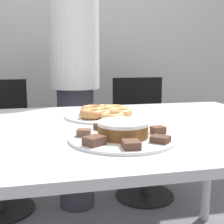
{
  "coord_description": "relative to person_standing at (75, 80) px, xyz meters",
  "views": [
    {
      "loc": [
        -0.21,
        -1.22,
        1.04
      ],
      "look_at": [
        0.07,
        -0.01,
        0.83
      ],
      "focal_mm": 50.0,
      "sensor_mm": 36.0,
      "label": 1
    }
  ],
  "objects": [
    {
      "name": "wall_back",
      "position": [
        -0.02,
        0.78,
        0.41
      ],
      "size": [
        8.0,
        0.05,
        2.6
      ],
      "color": "beige",
      "rests_on": "ground_plane"
    },
    {
      "name": "table",
      "position": [
        -0.02,
        -0.87,
        -0.2
      ],
      "size": [
        1.73,
        1.1,
        0.77
      ],
      "color": "silver",
      "rests_on": "ground_plane"
    },
    {
      "name": "person_standing",
      "position": [
        0.0,
        0.0,
        0.0
      ],
      "size": [
        0.33,
        0.33,
        1.68
      ],
      "color": "#383842",
      "rests_on": "ground_plane"
    },
    {
      "name": "office_chair_right",
      "position": [
        0.52,
        0.09,
        -0.47
      ],
      "size": [
        0.45,
        0.45,
        0.89
      ],
      "rotation": [
        0.0,
        0.0,
        0.01
      ],
      "color": "black",
      "rests_on": "ground_plane"
    },
    {
      "name": "plate_cake",
      "position": [
        0.04,
        -1.1,
        -0.12
      ],
      "size": [
        0.37,
        0.37,
        0.01
      ],
      "color": "white",
      "rests_on": "table"
    },
    {
      "name": "plate_donuts",
      "position": [
        0.06,
        -0.67,
        -0.12
      ],
      "size": [
        0.37,
        0.37,
        0.01
      ],
      "color": "white",
      "rests_on": "table"
    },
    {
      "name": "frosted_cake",
      "position": [
        0.04,
        -1.1,
        -0.09
      ],
      "size": [
        0.17,
        0.17,
        0.05
      ],
      "color": "brown",
      "rests_on": "plate_cake"
    },
    {
      "name": "lamington_0",
      "position": [
        -0.09,
        -1.05,
        -0.11
      ],
      "size": [
        0.05,
        0.05,
        0.02
      ],
      "rotation": [
        0.0,
        0.0,
        2.84
      ],
      "color": "brown",
      "rests_on": "plate_cake"
    },
    {
      "name": "lamington_1",
      "position": [
        -0.07,
        -1.17,
        -0.1
      ],
      "size": [
        0.08,
        0.08,
        0.03
      ],
      "rotation": [
        0.0,
        0.0,
        3.73
      ],
      "color": "brown",
      "rests_on": "plate_cake"
    },
    {
      "name": "lamington_2",
      "position": [
        0.03,
        -1.23,
        -0.11
      ],
      "size": [
        0.06,
        0.06,
        0.02
      ],
      "rotation": [
        0.0,
        0.0,
        4.63
      ],
      "color": "brown",
      "rests_on": "plate_cake"
    },
    {
      "name": "lamington_3",
      "position": [
        0.14,
        -1.19,
        -0.11
      ],
      "size": [
        0.07,
        0.07,
        0.02
      ],
      "rotation": [
        0.0,
        0.0,
        5.53
      ],
      "color": "#513828",
      "rests_on": "plate_cake"
    },
    {
      "name": "lamington_4",
      "position": [
        0.18,
        -1.08,
        -0.11
      ],
      "size": [
        0.05,
        0.05,
        0.03
      ],
      "rotation": [
        0.0,
        0.0,
        6.43
      ],
      "color": "brown",
      "rests_on": "plate_cake"
    },
    {
      "name": "lamington_5",
      "position": [
        0.11,
        -0.98,
        -0.11
      ],
      "size": [
        0.06,
        0.06,
        0.02
      ],
      "rotation": [
        0.0,
        0.0,
        7.32
      ],
      "color": "brown",
      "rests_on": "plate_cake"
    },
    {
      "name": "lamington_6",
      "position": [
        -0.01,
        -0.97,
        -0.11
      ],
      "size": [
        0.06,
        0.07,
        0.02
      ],
      "rotation": [
        0.0,
        0.0,
        8.22
      ],
      "color": "#513828",
      "rests_on": "plate_cake"
    },
    {
      "name": "donut_0",
      "position": [
        0.06,
        -0.67,
        -0.1
      ],
      "size": [
        0.11,
        0.11,
        0.03
      ],
      "color": "tan",
      "rests_on": "plate_donuts"
    },
    {
      "name": "donut_1",
      "position": [
        0.13,
        -0.72,
        -0.1
      ],
      "size": [
        0.12,
        0.12,
        0.03
      ],
      "color": "tan",
      "rests_on": "plate_donuts"
    },
    {
      "name": "donut_2",
      "position": [
        0.13,
        -0.63,
        -0.1
      ],
      "size": [
        0.12,
        0.12,
        0.04
      ],
      "color": "#E5AD66",
      "rests_on": "plate_donuts"
    },
    {
      "name": "donut_3",
      "position": [
        0.09,
        -0.56,
        -0.1
      ],
      "size": [
        0.1,
        0.1,
        0.03
      ],
      "color": "#D18E4C",
      "rests_on": "plate_donuts"
    },
    {
      "name": "donut_4",
      "position": [
        0.02,
        -0.61,
        -0.1
      ],
      "size": [
        0.12,
        0.12,
        0.03
      ],
      "color": "#C68447",
      "rests_on": "plate_donuts"
    },
    {
      "name": "donut_5",
      "position": [
        -0.0,
        -0.67,
        -0.1
      ],
      "size": [
        0.1,
        0.1,
        0.03
      ],
      "color": "#D18E4C",
      "rests_on": "plate_donuts"
    },
    {
      "name": "donut_6",
      "position": [
        -0.01,
        -0.74,
        -0.1
      ],
      "size": [
        0.11,
        0.11,
        0.04
      ],
      "color": "#C68447",
      "rests_on": "plate_donuts"
    },
    {
      "name": "donut_7",
      "position": [
        0.08,
        -0.77,
        -0.1
      ],
      "size": [
        0.11,
        0.11,
        0.03
      ],
      "color": "#E5AD66",
      "rests_on": "plate_donuts"
    }
  ]
}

